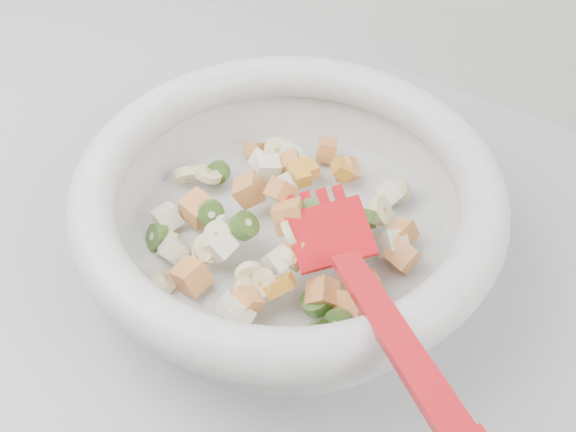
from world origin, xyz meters
The scene contains 2 objects.
counter centered at (0.00, 1.45, 0.45)m, with size 2.00×0.60×0.90m, color #97989C.
mixing_bowl centered at (0.09, 1.42, 0.96)m, with size 0.42×0.36×0.14m.
Camera 1 is at (0.32, 1.06, 1.40)m, focal length 45.00 mm.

